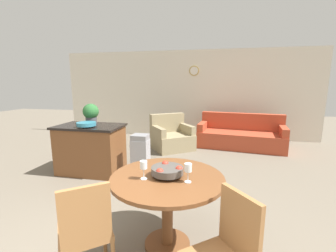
{
  "coord_description": "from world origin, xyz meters",
  "views": [
    {
      "loc": [
        0.92,
        -1.06,
        1.68
      ],
      "look_at": [
        0.16,
        2.6,
        0.98
      ],
      "focal_mm": 24.0,
      "sensor_mm": 36.0,
      "label": 1
    }
  ],
  "objects_px": {
    "dining_table": "(167,193)",
    "armchair": "(172,137)",
    "wine_glass_left": "(144,166)",
    "trash_bin": "(141,155)",
    "dining_chair_near_right": "(226,251)",
    "fruit_bowl": "(167,170)",
    "kitchen_island": "(91,149)",
    "dining_chair_near_left": "(85,228)",
    "wine_glass_right": "(188,169)",
    "teal_bowl": "(86,124)",
    "potted_plant": "(91,113)",
    "couch": "(240,136)"
  },
  "relations": [
    {
      "from": "dining_table",
      "to": "couch",
      "type": "relative_size",
      "value": 0.49
    },
    {
      "from": "dining_chair_near_right",
      "to": "wine_glass_right",
      "type": "bearing_deg",
      "value": -3.43
    },
    {
      "from": "wine_glass_left",
      "to": "teal_bowl",
      "type": "relative_size",
      "value": 0.54
    },
    {
      "from": "potted_plant",
      "to": "couch",
      "type": "xyz_separation_m",
      "value": [
        3.07,
        2.23,
        -0.82
      ]
    },
    {
      "from": "kitchen_island",
      "to": "potted_plant",
      "type": "distance_m",
      "value": 0.7
    },
    {
      "from": "fruit_bowl",
      "to": "armchair",
      "type": "distance_m",
      "value": 3.67
    },
    {
      "from": "dining_chair_near_right",
      "to": "fruit_bowl",
      "type": "xyz_separation_m",
      "value": [
        -0.55,
        0.58,
        0.34
      ]
    },
    {
      "from": "dining_chair_near_right",
      "to": "wine_glass_left",
      "type": "bearing_deg",
      "value": 20.02
    },
    {
      "from": "potted_plant",
      "to": "armchair",
      "type": "xyz_separation_m",
      "value": [
        1.28,
        1.68,
        -0.82
      ]
    },
    {
      "from": "dining_chair_near_left",
      "to": "wine_glass_right",
      "type": "relative_size",
      "value": 5.06
    },
    {
      "from": "dining_table",
      "to": "teal_bowl",
      "type": "height_order",
      "value": "teal_bowl"
    },
    {
      "from": "wine_glass_left",
      "to": "kitchen_island",
      "type": "xyz_separation_m",
      "value": [
        -1.64,
        1.8,
        -0.45
      ]
    },
    {
      "from": "dining_table",
      "to": "couch",
      "type": "height_order",
      "value": "couch"
    },
    {
      "from": "dining_chair_near_left",
      "to": "dining_chair_near_right",
      "type": "xyz_separation_m",
      "value": [
        1.13,
        -0.02,
        0.0
      ]
    },
    {
      "from": "fruit_bowl",
      "to": "armchair",
      "type": "bearing_deg",
      "value": 100.17
    },
    {
      "from": "dining_chair_near_right",
      "to": "dining_chair_near_left",
      "type": "bearing_deg",
      "value": 50.47
    },
    {
      "from": "wine_glass_right",
      "to": "kitchen_island",
      "type": "relative_size",
      "value": 0.15
    },
    {
      "from": "dining_table",
      "to": "armchair",
      "type": "height_order",
      "value": "armchair"
    },
    {
      "from": "dining_chair_near_left",
      "to": "wine_glass_left",
      "type": "relative_size",
      "value": 5.06
    },
    {
      "from": "wine_glass_right",
      "to": "trash_bin",
      "type": "relative_size",
      "value": 0.23
    },
    {
      "from": "dining_chair_near_right",
      "to": "fruit_bowl",
      "type": "distance_m",
      "value": 0.87
    },
    {
      "from": "fruit_bowl",
      "to": "wine_glass_right",
      "type": "relative_size",
      "value": 1.76
    },
    {
      "from": "trash_bin",
      "to": "couch",
      "type": "height_order",
      "value": "couch"
    },
    {
      "from": "kitchen_island",
      "to": "armchair",
      "type": "bearing_deg",
      "value": 57.22
    },
    {
      "from": "dining_table",
      "to": "wine_glass_right",
      "type": "distance_m",
      "value": 0.39
    },
    {
      "from": "dining_chair_near_right",
      "to": "fruit_bowl",
      "type": "height_order",
      "value": "dining_chair_near_right"
    },
    {
      "from": "dining_table",
      "to": "armchair",
      "type": "distance_m",
      "value": 3.64
    },
    {
      "from": "kitchen_island",
      "to": "trash_bin",
      "type": "height_order",
      "value": "kitchen_island"
    },
    {
      "from": "dining_chair_near_right",
      "to": "potted_plant",
      "type": "bearing_deg",
      "value": 6.74
    },
    {
      "from": "kitchen_island",
      "to": "dining_chair_near_right",
      "type": "bearing_deg",
      "value": -43.41
    },
    {
      "from": "dining_chair_near_left",
      "to": "wine_glass_left",
      "type": "xyz_separation_m",
      "value": [
        0.37,
        0.45,
        0.41
      ]
    },
    {
      "from": "fruit_bowl",
      "to": "potted_plant",
      "type": "height_order",
      "value": "potted_plant"
    },
    {
      "from": "dining_chair_near_right",
      "to": "armchair",
      "type": "distance_m",
      "value": 4.32
    },
    {
      "from": "dining_table",
      "to": "teal_bowl",
      "type": "bearing_deg",
      "value": 139.82
    },
    {
      "from": "dining_chair_near_left",
      "to": "trash_bin",
      "type": "height_order",
      "value": "dining_chair_near_left"
    },
    {
      "from": "wine_glass_left",
      "to": "potted_plant",
      "type": "xyz_separation_m",
      "value": [
        -1.71,
        2.0,
        0.21
      ]
    },
    {
      "from": "dining_chair_near_right",
      "to": "potted_plant",
      "type": "distance_m",
      "value": 3.55
    },
    {
      "from": "wine_glass_left",
      "to": "potted_plant",
      "type": "relative_size",
      "value": 0.47
    },
    {
      "from": "trash_bin",
      "to": "armchair",
      "type": "xyz_separation_m",
      "value": [
        0.22,
        1.86,
        -0.09
      ]
    },
    {
      "from": "wine_glass_left",
      "to": "trash_bin",
      "type": "relative_size",
      "value": 0.23
    },
    {
      "from": "dining_chair_near_left",
      "to": "trash_bin",
      "type": "relative_size",
      "value": 1.18
    },
    {
      "from": "kitchen_island",
      "to": "teal_bowl",
      "type": "relative_size",
      "value": 3.6
    },
    {
      "from": "dining_chair_near_left",
      "to": "fruit_bowl",
      "type": "height_order",
      "value": "dining_chair_near_left"
    },
    {
      "from": "fruit_bowl",
      "to": "kitchen_island",
      "type": "bearing_deg",
      "value": 137.52
    },
    {
      "from": "wine_glass_left",
      "to": "wine_glass_right",
      "type": "bearing_deg",
      "value": 2.05
    },
    {
      "from": "wine_glass_left",
      "to": "wine_glass_right",
      "type": "xyz_separation_m",
      "value": [
        0.42,
        0.02,
        0.0
      ]
    },
    {
      "from": "wine_glass_right",
      "to": "trash_bin",
      "type": "height_order",
      "value": "wine_glass_right"
    },
    {
      "from": "wine_glass_left",
      "to": "wine_glass_right",
      "type": "relative_size",
      "value": 1.0
    },
    {
      "from": "fruit_bowl",
      "to": "trash_bin",
      "type": "relative_size",
      "value": 0.41
    },
    {
      "from": "kitchen_island",
      "to": "trash_bin",
      "type": "bearing_deg",
      "value": 1.07
    }
  ]
}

